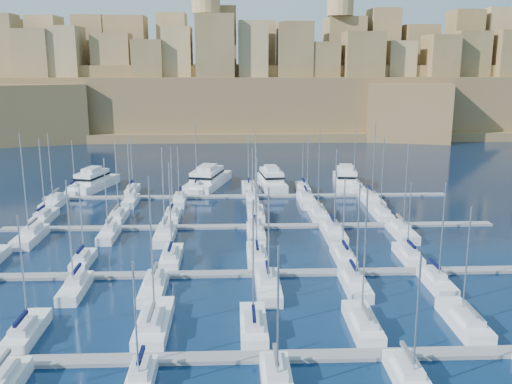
{
  "coord_description": "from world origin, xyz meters",
  "views": [
    {
      "loc": [
        -2.73,
        -83.79,
        28.24
      ],
      "look_at": [
        0.88,
        6.0,
        7.2
      ],
      "focal_mm": 40.0,
      "sensor_mm": 36.0,
      "label": 1
    }
  ],
  "objects_px": {
    "motor_yacht_b": "(208,179)",
    "motor_yacht_d": "(346,179)",
    "sailboat_2": "(154,324)",
    "sailboat_4": "(363,323)",
    "motor_yacht_a": "(93,181)",
    "motor_yacht_c": "(271,180)"
  },
  "relations": [
    {
      "from": "sailboat_2",
      "to": "motor_yacht_c",
      "type": "bearing_deg",
      "value": 76.11
    },
    {
      "from": "sailboat_4",
      "to": "motor_yacht_a",
      "type": "bearing_deg",
      "value": 122.76
    },
    {
      "from": "motor_yacht_d",
      "to": "sailboat_2",
      "type": "bearing_deg",
      "value": -116.19
    },
    {
      "from": "motor_yacht_b",
      "to": "motor_yacht_d",
      "type": "distance_m",
      "value": 31.22
    },
    {
      "from": "motor_yacht_c",
      "to": "motor_yacht_d",
      "type": "bearing_deg",
      "value": 1.25
    },
    {
      "from": "motor_yacht_c",
      "to": "motor_yacht_d",
      "type": "height_order",
      "value": "same"
    },
    {
      "from": "motor_yacht_a",
      "to": "sailboat_4",
      "type": "bearing_deg",
      "value": -57.24
    },
    {
      "from": "sailboat_2",
      "to": "sailboat_4",
      "type": "xyz_separation_m",
      "value": [
        22.24,
        -0.8,
        -0.02
      ]
    },
    {
      "from": "sailboat_2",
      "to": "motor_yacht_c",
      "type": "height_order",
      "value": "sailboat_2"
    },
    {
      "from": "motor_yacht_a",
      "to": "motor_yacht_d",
      "type": "distance_m",
      "value": 56.48
    },
    {
      "from": "motor_yacht_b",
      "to": "motor_yacht_d",
      "type": "relative_size",
      "value": 1.18
    },
    {
      "from": "motor_yacht_a",
      "to": "motor_yacht_b",
      "type": "height_order",
      "value": "same"
    },
    {
      "from": "sailboat_4",
      "to": "motor_yacht_a",
      "type": "distance_m",
      "value": 82.66
    },
    {
      "from": "motor_yacht_a",
      "to": "motor_yacht_b",
      "type": "relative_size",
      "value": 0.81
    },
    {
      "from": "motor_yacht_b",
      "to": "motor_yacht_d",
      "type": "bearing_deg",
      "value": -2.42
    },
    {
      "from": "motor_yacht_b",
      "to": "motor_yacht_c",
      "type": "xyz_separation_m",
      "value": [
        14.21,
        -1.69,
        0.0
      ]
    },
    {
      "from": "sailboat_4",
      "to": "motor_yacht_d",
      "type": "bearing_deg",
      "value": 80.45
    },
    {
      "from": "motor_yacht_c",
      "to": "motor_yacht_b",
      "type": "bearing_deg",
      "value": 173.23
    },
    {
      "from": "sailboat_4",
      "to": "motor_yacht_a",
      "type": "height_order",
      "value": "sailboat_4"
    },
    {
      "from": "sailboat_4",
      "to": "motor_yacht_d",
      "type": "height_order",
      "value": "sailboat_4"
    },
    {
      "from": "motor_yacht_a",
      "to": "motor_yacht_c",
      "type": "relative_size",
      "value": 1.01
    },
    {
      "from": "sailboat_4",
      "to": "motor_yacht_d",
      "type": "xyz_separation_m",
      "value": [
        11.76,
        69.92,
        0.97
      ]
    }
  ]
}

